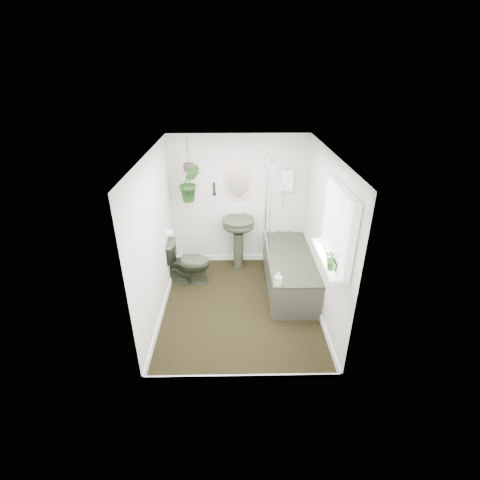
{
  "coord_description": "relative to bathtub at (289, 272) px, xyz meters",
  "views": [
    {
      "loc": [
        -0.08,
        -4.22,
        3.29
      ],
      "look_at": [
        0.0,
        0.15,
        1.05
      ],
      "focal_mm": 26.0,
      "sensor_mm": 36.0,
      "label": 1
    }
  ],
  "objects": [
    {
      "name": "bathtub",
      "position": [
        0.0,
        0.0,
        0.0
      ],
      "size": [
        0.72,
        1.72,
        0.58
      ],
      "primitive_type": null,
      "color": "#2B3122",
      "rests_on": "floor"
    },
    {
      "name": "floor",
      "position": [
        -0.8,
        -0.5,
        -0.3
      ],
      "size": [
        2.3,
        2.8,
        0.02
      ],
      "primitive_type": "cube",
      "color": "black",
      "rests_on": "ground"
    },
    {
      "name": "bath_screen",
      "position": [
        -0.33,
        0.49,
        0.99
      ],
      "size": [
        0.04,
        0.72,
        1.4
      ],
      "primitive_type": null,
      "color": "silver",
      "rests_on": "bathtub"
    },
    {
      "name": "soap_bottle",
      "position": [
        -0.29,
        -0.79,
        0.39
      ],
      "size": [
        0.11,
        0.11,
        0.2
      ],
      "primitive_type": "imported",
      "rotation": [
        0.0,
        0.0,
        -0.33
      ],
      "color": "#2E2522",
      "rests_on": "bathtub"
    },
    {
      "name": "ceiling",
      "position": [
        -0.8,
        -0.5,
        2.02
      ],
      "size": [
        2.3,
        2.8,
        0.02
      ],
      "primitive_type": "cube",
      "color": "white",
      "rests_on": "ground"
    },
    {
      "name": "toilet",
      "position": [
        -1.65,
        0.19,
        0.09
      ],
      "size": [
        0.76,
        0.47,
        0.75
      ],
      "primitive_type": "imported",
      "rotation": [
        0.0,
        0.0,
        1.51
      ],
      "color": "#2B3122",
      "rests_on": "floor"
    },
    {
      "name": "wall_left",
      "position": [
        -1.96,
        -0.5,
        0.86
      ],
      "size": [
        0.02,
        2.8,
        2.3
      ],
      "primitive_type": "cube",
      "color": "silver",
      "rests_on": "ground"
    },
    {
      "name": "sill_plant",
      "position": [
        0.21,
        -1.46,
        1.08
      ],
      "size": [
        0.26,
        0.24,
        0.24
      ],
      "primitive_type": "imported",
      "rotation": [
        0.0,
        0.0,
        0.3
      ],
      "color": "black",
      "rests_on": "window_sill"
    },
    {
      "name": "wall_right",
      "position": [
        0.36,
        -0.5,
        0.86
      ],
      "size": [
        0.02,
        2.8,
        2.3
      ],
      "primitive_type": "cube",
      "color": "silver",
      "rests_on": "ground"
    },
    {
      "name": "toilet_roll_holder",
      "position": [
        -1.9,
        0.2,
        0.61
      ],
      "size": [
        0.11,
        0.11,
        0.11
      ],
      "primitive_type": "cylinder",
      "rotation": [
        0.0,
        1.57,
        0.0
      ],
      "color": "white",
      "rests_on": "wall_left"
    },
    {
      "name": "pedestal_sink",
      "position": [
        -0.81,
        0.66,
        0.18
      ],
      "size": [
        0.63,
        0.57,
        0.94
      ],
      "primitive_type": null,
      "rotation": [
        0.0,
        0.0,
        -0.2
      ],
      "color": "#2B3122",
      "rests_on": "floor"
    },
    {
      "name": "skirting",
      "position": [
        -0.8,
        -0.5,
        -0.24
      ],
      "size": [
        2.3,
        2.8,
        0.1
      ],
      "primitive_type": "cube",
      "color": "white",
      "rests_on": "floor"
    },
    {
      "name": "hanging_pot",
      "position": [
        -1.57,
        0.55,
        1.56
      ],
      "size": [
        0.16,
        0.16,
        0.12
      ],
      "primitive_type": "cylinder",
      "color": "#372B25",
      "rests_on": "ceiling"
    },
    {
      "name": "wall_front",
      "position": [
        -0.8,
        -1.91,
        0.86
      ],
      "size": [
        2.3,
        0.02,
        2.3
      ],
      "primitive_type": "cube",
      "color": "silver",
      "rests_on": "ground"
    },
    {
      "name": "wall_back",
      "position": [
        -0.8,
        0.91,
        0.86
      ],
      "size": [
        2.3,
        0.02,
        2.3
      ],
      "primitive_type": "cube",
      "color": "silver",
      "rests_on": "ground"
    },
    {
      "name": "oval_mirror",
      "position": [
        -0.81,
        0.87,
        1.21
      ],
      "size": [
        0.46,
        0.03,
        0.62
      ],
      "primitive_type": "ellipsoid",
      "color": "tan",
      "rests_on": "wall_back"
    },
    {
      "name": "window_recess",
      "position": [
        0.29,
        -1.2,
        1.36
      ],
      "size": [
        0.08,
        1.0,
        0.9
      ],
      "primitive_type": "cube",
      "color": "white",
      "rests_on": "wall_right"
    },
    {
      "name": "window_blinds",
      "position": [
        0.24,
        -1.2,
        1.36
      ],
      "size": [
        0.01,
        0.86,
        0.76
      ],
      "primitive_type": "cube",
      "color": "white",
      "rests_on": "wall_right"
    },
    {
      "name": "shower_box",
      "position": [
        0.0,
        0.84,
        1.26
      ],
      "size": [
        0.2,
        0.1,
        0.35
      ],
      "primitive_type": "cube",
      "color": "white",
      "rests_on": "wall_back"
    },
    {
      "name": "wall_sconce",
      "position": [
        -1.21,
        0.86,
        1.11
      ],
      "size": [
        0.04,
        0.04,
        0.22
      ],
      "primitive_type": "cylinder",
      "color": "black",
      "rests_on": "wall_back"
    },
    {
      "name": "hanging_plant",
      "position": [
        -1.57,
        0.55,
        1.32
      ],
      "size": [
        0.38,
        0.32,
        0.61
      ],
      "primitive_type": "imported",
      "rotation": [
        0.0,
        0.0,
        0.16
      ],
      "color": "black",
      "rests_on": "ceiling"
    },
    {
      "name": "window_sill",
      "position": [
        0.22,
        -1.2,
        0.94
      ],
      "size": [
        0.18,
        1.0,
        0.04
      ],
      "primitive_type": "cube",
      "color": "white",
      "rests_on": "wall_right"
    }
  ]
}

